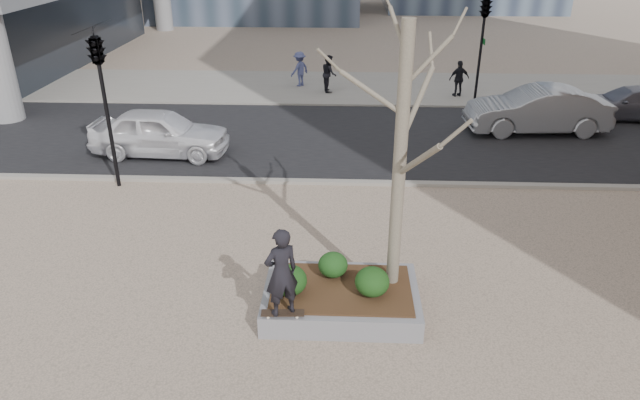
{
  "coord_description": "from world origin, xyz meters",
  "views": [
    {
      "loc": [
        0.99,
        -9.2,
        6.83
      ],
      "look_at": [
        0.5,
        2.0,
        1.4
      ],
      "focal_mm": 32.0,
      "sensor_mm": 36.0,
      "label": 1
    }
  ],
  "objects_px": {
    "skateboard": "(283,314)",
    "police_car": "(160,132)",
    "planter": "(341,299)",
    "skateboarder": "(281,272)"
  },
  "relations": [
    {
      "from": "planter",
      "to": "skateboarder",
      "type": "bearing_deg",
      "value": -139.96
    },
    {
      "from": "skateboarder",
      "to": "planter",
      "type": "bearing_deg",
      "value": -170.29
    },
    {
      "from": "skateboard",
      "to": "police_car",
      "type": "bearing_deg",
      "value": 115.71
    },
    {
      "from": "planter",
      "to": "police_car",
      "type": "relative_size",
      "value": 0.68
    },
    {
      "from": "police_car",
      "to": "planter",
      "type": "bearing_deg",
      "value": -140.63
    },
    {
      "from": "skateboard",
      "to": "police_car",
      "type": "xyz_separation_m",
      "value": [
        -4.91,
        8.98,
        0.29
      ]
    },
    {
      "from": "skateboarder",
      "to": "police_car",
      "type": "relative_size",
      "value": 0.39
    },
    {
      "from": "skateboarder",
      "to": "police_car",
      "type": "bearing_deg",
      "value": -91.64
    },
    {
      "from": "planter",
      "to": "skateboarder",
      "type": "height_order",
      "value": "skateboarder"
    },
    {
      "from": "planter",
      "to": "skateboard",
      "type": "relative_size",
      "value": 3.85
    }
  ]
}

